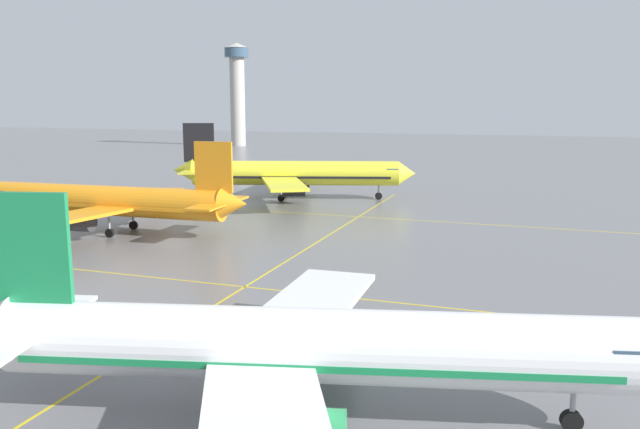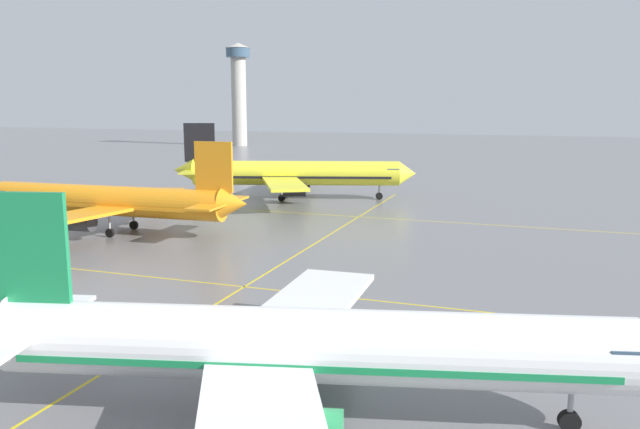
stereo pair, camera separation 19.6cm
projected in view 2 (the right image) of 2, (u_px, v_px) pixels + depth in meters
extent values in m
cylinder|color=white|center=(311.00, 345.00, 29.80)|extent=(29.61, 10.68, 3.52)
cube|color=#197F47|center=(23.00, 249.00, 30.27)|extent=(4.39, 1.41, 5.56)
cube|color=white|center=(50.00, 310.00, 33.74)|extent=(4.06, 5.40, 0.22)
cube|color=white|center=(310.00, 304.00, 37.70)|extent=(5.35, 14.07, 0.37)
cylinder|color=#2D9956|center=(324.00, 343.00, 34.81)|extent=(3.53, 2.66, 1.95)
cube|color=#385166|center=(617.00, 345.00, 28.48)|extent=(2.41, 3.55, 0.65)
cube|color=#197F47|center=(311.00, 354.00, 29.87)|extent=(27.32, 10.13, 0.33)
cylinder|color=#99999E|center=(571.00, 401.00, 29.12)|extent=(0.26, 0.26, 1.53)
cylinder|color=black|center=(569.00, 421.00, 29.30)|extent=(1.09, 0.65, 1.02)
cylinder|color=#99999E|center=(264.00, 413.00, 28.00)|extent=(0.26, 0.26, 1.53)
cylinder|color=#99999E|center=(281.00, 368.00, 32.72)|extent=(0.26, 0.26, 1.53)
cylinder|color=black|center=(281.00, 386.00, 32.90)|extent=(1.09, 0.65, 1.02)
cylinder|color=orange|center=(107.00, 201.00, 74.05)|extent=(29.77, 4.97, 3.52)
cone|color=orange|center=(235.00, 204.00, 69.41)|extent=(3.12, 3.48, 3.34)
cube|color=orange|center=(214.00, 167.00, 69.39)|extent=(4.46, 0.55, 5.56)
cube|color=orange|center=(229.00, 199.00, 72.58)|extent=(3.20, 4.96, 0.22)
cube|color=orange|center=(207.00, 207.00, 67.33)|extent=(3.20, 4.96, 0.22)
cube|color=orange|center=(150.00, 196.00, 81.32)|extent=(8.21, 14.66, 0.37)
cube|color=orange|center=(70.00, 217.00, 66.46)|extent=(6.97, 14.48, 0.37)
cylinder|color=#333338|center=(130.00, 209.00, 78.95)|extent=(3.24, 2.10, 1.94)
cylinder|color=#333338|center=(80.00, 222.00, 69.86)|extent=(3.24, 2.10, 1.94)
cube|color=#385166|center=(10.00, 192.00, 77.86)|extent=(1.82, 3.32, 0.65)
cube|color=orange|center=(107.00, 204.00, 74.12)|extent=(27.41, 4.89, 0.33)
cylinder|color=#99999E|center=(24.00, 214.00, 77.82)|extent=(0.26, 0.26, 1.53)
cylinder|color=black|center=(25.00, 223.00, 78.00)|extent=(1.04, 0.47, 1.02)
cylinder|color=#99999E|center=(133.00, 217.00, 76.20)|extent=(0.26, 0.26, 1.53)
cylinder|color=black|center=(134.00, 225.00, 76.37)|extent=(1.04, 0.47, 1.02)
cylinder|color=#99999E|center=(109.00, 224.00, 71.65)|extent=(0.26, 0.26, 1.53)
cylinder|color=black|center=(110.00, 233.00, 71.83)|extent=(1.04, 0.47, 1.02)
cylinder|color=yellow|center=(296.00, 173.00, 99.77)|extent=(32.20, 13.20, 3.86)
cone|color=yellow|center=(407.00, 174.00, 99.07)|extent=(3.63, 4.39, 3.78)
cone|color=yellow|center=(184.00, 170.00, 100.42)|extent=(4.18, 4.46, 3.67)
cube|color=black|center=(200.00, 143.00, 99.56)|extent=(4.77, 1.78, 6.09)
cube|color=yellow|center=(193.00, 172.00, 97.34)|extent=(4.65, 6.00, 0.24)
cube|color=yellow|center=(202.00, 168.00, 103.33)|extent=(4.65, 6.00, 0.24)
cube|color=yellow|center=(284.00, 184.00, 91.43)|extent=(12.00, 15.88, 0.41)
cube|color=yellow|center=(294.00, 171.00, 108.41)|extent=(6.59, 15.63, 0.41)
cylinder|color=black|center=(295.00, 190.00, 94.91)|extent=(3.92, 3.05, 2.13)
cylinder|color=black|center=(300.00, 181.00, 105.30)|extent=(3.92, 3.05, 2.13)
cube|color=#385166|center=(393.00, 170.00, 99.06)|extent=(2.79, 3.93, 0.71)
cube|color=black|center=(296.00, 176.00, 99.86)|extent=(29.72, 12.47, 0.37)
cylinder|color=#99999E|center=(379.00, 189.00, 99.67)|extent=(0.28, 0.28, 1.68)
cylinder|color=black|center=(379.00, 196.00, 99.87)|extent=(1.20, 0.76, 1.12)
cylinder|color=#99999E|center=(282.00, 191.00, 97.69)|extent=(0.28, 0.28, 1.68)
cylinder|color=black|center=(282.00, 198.00, 97.89)|extent=(1.20, 0.76, 1.12)
cylinder|color=#99999E|center=(285.00, 186.00, 102.89)|extent=(0.28, 0.28, 1.68)
cylinder|color=black|center=(285.00, 193.00, 103.08)|extent=(1.20, 0.76, 1.12)
cube|color=yellow|center=(244.00, 287.00, 52.50)|extent=(160.62, 0.20, 0.01)
cube|color=yellow|center=(359.00, 217.00, 84.81)|extent=(160.62, 0.20, 0.01)
cube|color=yellow|center=(244.00, 287.00, 52.50)|extent=(0.20, 114.75, 0.01)
cylinder|color=#ADA89E|center=(239.00, 102.00, 223.46)|extent=(5.20, 5.20, 30.80)
cylinder|color=#385166|center=(238.00, 53.00, 220.50)|extent=(8.40, 8.40, 3.20)
cone|color=#ADA89E|center=(238.00, 45.00, 220.07)|extent=(8.82, 8.82, 1.80)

